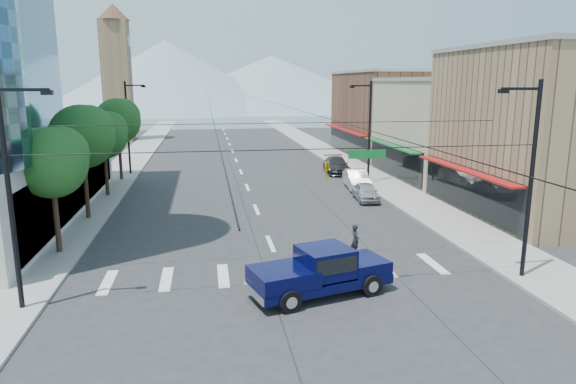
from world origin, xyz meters
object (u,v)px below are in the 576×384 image
(parked_car_mid, at_px, (357,179))
(pickup_truck, at_px, (320,271))
(pedestrian, at_px, (355,240))
(parked_car_near, at_px, (366,192))
(parked_car_far, at_px, (337,165))

(parked_car_mid, bearing_deg, pickup_truck, -104.94)
(pickup_truck, height_order, parked_car_mid, pickup_truck)
(pedestrian, height_order, parked_car_mid, pedestrian)
(parked_car_near, bearing_deg, pickup_truck, -108.61)
(parked_car_near, distance_m, parked_car_far, 12.27)
(parked_car_mid, xyz_separation_m, parked_car_far, (0.25, 7.79, -0.02))
(parked_car_near, xyz_separation_m, parked_car_far, (0.84, 12.24, 0.10))
(pickup_truck, xyz_separation_m, parked_car_far, (8.21, 29.15, -0.29))
(pedestrian, bearing_deg, parked_car_near, -21.24)
(pickup_truck, height_order, pedestrian, pickup_truck)
(parked_car_near, height_order, parked_car_mid, parked_car_mid)
(parked_car_near, height_order, parked_car_far, parked_car_far)
(pickup_truck, bearing_deg, parked_car_far, 58.40)
(pickup_truck, relative_size, parked_car_mid, 1.33)
(pickup_truck, xyz_separation_m, parked_car_near, (7.37, 16.91, -0.39))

